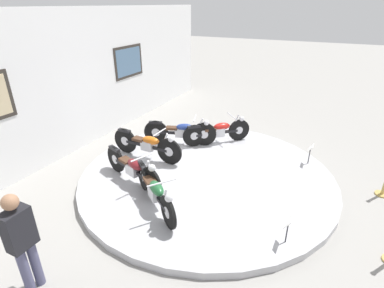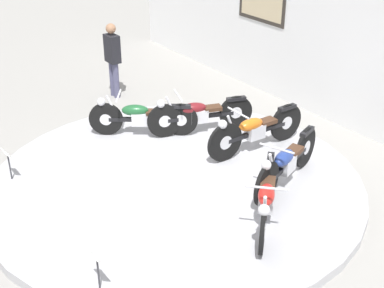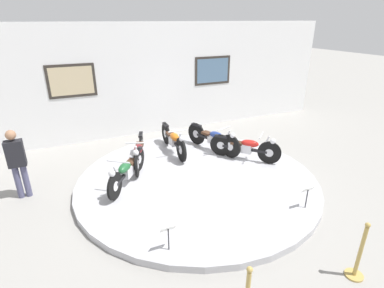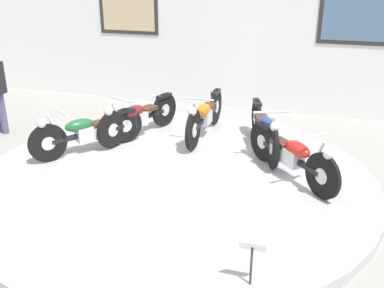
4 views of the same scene
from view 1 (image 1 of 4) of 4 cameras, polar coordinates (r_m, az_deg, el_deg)
ground_plane at (r=7.16m, az=2.81°, el=-6.40°), size 60.00×60.00×0.00m
display_platform at (r=7.12m, az=2.82°, el=-5.90°), size 5.84×5.84×0.14m
back_wall at (r=8.67m, az=-22.15°, el=10.73°), size 14.00×0.22×3.68m
motorcycle_green at (r=5.81m, az=-7.04°, el=-8.81°), size 1.22×1.61×0.78m
motorcycle_maroon at (r=6.62m, az=-11.16°, el=-4.42°), size 0.76×1.89×0.79m
motorcycle_orange at (r=7.60m, az=-8.45°, el=0.01°), size 0.54×2.03×0.81m
motorcycle_blue at (r=8.29m, az=-2.07°, el=2.48°), size 0.77×1.92×0.81m
motorcycle_red at (r=8.40m, az=5.06°, el=2.58°), size 1.40×1.47×0.79m
info_placard_front_left at (r=5.25m, az=17.85°, el=-14.38°), size 0.26×0.11×0.51m
info_placard_front_centre at (r=7.83m, az=21.60°, el=-1.10°), size 0.26×0.11×0.51m
visitor_standing at (r=4.76m, az=-29.71°, el=-15.47°), size 0.36×0.22×1.61m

